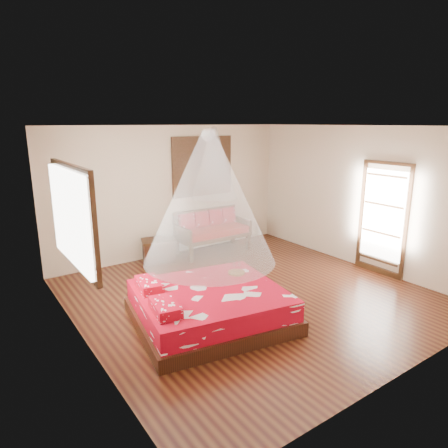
{
  "coord_description": "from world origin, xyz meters",
  "views": [
    {
      "loc": [
        -3.97,
        -4.91,
        2.86
      ],
      "look_at": [
        -0.15,
        0.57,
        1.15
      ],
      "focal_mm": 32.0,
      "sensor_mm": 36.0,
      "label": 1
    }
  ],
  "objects": [
    {
      "name": "glazed_door",
      "position": [
        2.72,
        -0.6,
        1.07
      ],
      "size": [
        0.08,
        1.02,
        2.16
      ],
      "color": "black",
      "rests_on": "floor"
    },
    {
      "name": "mosquito_net_main",
      "position": [
        -1.07,
        -0.4,
        1.85
      ],
      "size": [
        1.86,
        1.86,
        1.8
      ],
      "primitive_type": "cone",
      "color": "white",
      "rests_on": "ceiling"
    },
    {
      "name": "bed",
      "position": [
        -1.09,
        -0.4,
        0.25
      ],
      "size": [
        2.41,
        2.25,
        0.64
      ],
      "rotation": [
        0.0,
        0.0,
        -0.17
      ],
      "color": "black",
      "rests_on": "floor"
    },
    {
      "name": "room",
      "position": [
        0.0,
        0.0,
        1.4
      ],
      "size": [
        5.54,
        5.54,
        2.84
      ],
      "color": "black",
      "rests_on": "ground"
    },
    {
      "name": "wine_tray",
      "position": [
        -0.37,
        -0.1,
        0.56
      ],
      "size": [
        0.28,
        0.28,
        0.22
      ],
      "rotation": [
        0.0,
        0.0,
        -0.41
      ],
      "color": "brown",
      "rests_on": "bed"
    },
    {
      "name": "window_left",
      "position": [
        -2.71,
        0.2,
        1.7
      ],
      "size": [
        0.1,
        1.74,
        1.34
      ],
      "color": "black",
      "rests_on": "wall_left"
    },
    {
      "name": "shutter_panel",
      "position": [
        0.76,
        2.72,
        1.9
      ],
      "size": [
        1.52,
        0.06,
        1.32
      ],
      "color": "black",
      "rests_on": "wall_back"
    },
    {
      "name": "mosquito_net_daybed",
      "position": [
        0.76,
        2.25,
        2.0
      ],
      "size": [
        0.99,
        0.99,
        1.5
      ],
      "primitive_type": "cone",
      "color": "white",
      "rests_on": "ceiling"
    },
    {
      "name": "storage_chest",
      "position": [
        -0.51,
        2.45,
        0.24
      ],
      "size": [
        0.81,
        0.69,
        0.48
      ],
      "rotation": [
        0.0,
        0.0,
        -0.3
      ],
      "color": "black",
      "rests_on": "floor"
    },
    {
      "name": "daybed",
      "position": [
        0.76,
        2.38,
        0.52
      ],
      "size": [
        1.65,
        0.73,
        0.94
      ],
      "color": "black",
      "rests_on": "floor"
    }
  ]
}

